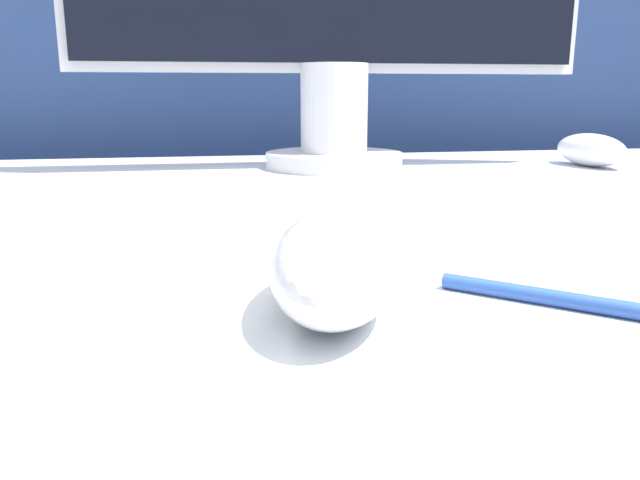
# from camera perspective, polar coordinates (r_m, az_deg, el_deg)

# --- Properties ---
(partition_panel) EXTENTS (5.00, 0.03, 1.02)m
(partition_panel) POSITION_cam_1_polar(r_m,az_deg,el_deg) (1.16, -3.95, -2.51)
(partition_panel) COLOR navy
(partition_panel) RESTS_ON ground_plane
(computer_mouse_near) EXTENTS (0.08, 0.13, 0.05)m
(computer_mouse_near) POSITION_cam_1_polar(r_m,az_deg,el_deg) (0.28, 1.30, -2.15)
(computer_mouse_near) COLOR silver
(computer_mouse_near) RESTS_ON desk
(keyboard) EXTENTS (0.45, 0.20, 0.02)m
(keyboard) POSITION_cam_1_polar(r_m,az_deg,el_deg) (0.47, -7.03, 2.71)
(keyboard) COLOR silver
(keyboard) RESTS_ON desk
(computer_mouse_far) EXTENTS (0.06, 0.13, 0.04)m
(computer_mouse_far) POSITION_cam_1_polar(r_m,az_deg,el_deg) (0.91, 23.51, 7.57)
(computer_mouse_far) COLOR white
(computer_mouse_far) RESTS_ON desk
(pen) EXTENTS (0.11, 0.10, 0.01)m
(pen) POSITION_cam_1_polar(r_m,az_deg,el_deg) (0.31, 23.30, -5.36)
(pen) COLOR #284C9E
(pen) RESTS_ON desk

